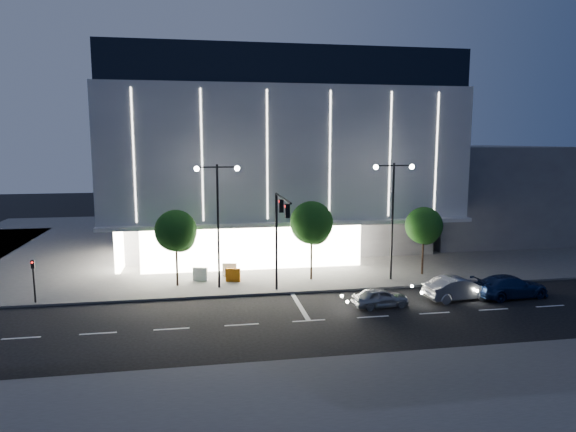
{
  "coord_description": "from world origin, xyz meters",
  "views": [
    {
      "loc": [
        -4.2,
        -30.18,
        10.64
      ],
      "look_at": [
        2.29,
        7.5,
        5.0
      ],
      "focal_mm": 32.0,
      "sensor_mm": 36.0,
      "label": 1
    }
  ],
  "objects_px": {
    "street_lamp_west": "(218,208)",
    "tree_mid": "(312,225)",
    "barrier_d": "(230,269)",
    "ped_signal_far": "(34,277)",
    "tree_right": "(424,228)",
    "car_lead": "(380,298)",
    "barrier_c": "(233,275)",
    "car_third": "(510,286)",
    "car_second": "(459,288)",
    "traffic_mast": "(280,225)",
    "street_lamp_east": "(393,204)",
    "barrier_b": "(200,274)",
    "tree_left": "(176,233)"
  },
  "relations": [
    {
      "from": "ped_signal_far",
      "to": "car_lead",
      "type": "relative_size",
      "value": 0.82
    },
    {
      "from": "tree_right",
      "to": "car_third",
      "type": "bearing_deg",
      "value": -60.65
    },
    {
      "from": "car_third",
      "to": "barrier_c",
      "type": "height_order",
      "value": "car_third"
    },
    {
      "from": "traffic_mast",
      "to": "ped_signal_far",
      "type": "relative_size",
      "value": 2.36
    },
    {
      "from": "car_lead",
      "to": "tree_right",
      "type": "bearing_deg",
      "value": -46.79
    },
    {
      "from": "street_lamp_east",
      "to": "barrier_c",
      "type": "bearing_deg",
      "value": 173.54
    },
    {
      "from": "tree_mid",
      "to": "barrier_d",
      "type": "distance_m",
      "value": 7.42
    },
    {
      "from": "car_lead",
      "to": "tree_mid",
      "type": "bearing_deg",
      "value": 18.66
    },
    {
      "from": "traffic_mast",
      "to": "ped_signal_far",
      "type": "xyz_separation_m",
      "value": [
        -16.0,
        1.16,
        -3.14
      ]
    },
    {
      "from": "car_third",
      "to": "barrier_c",
      "type": "relative_size",
      "value": 4.76
    },
    {
      "from": "ped_signal_far",
      "to": "tree_right",
      "type": "xyz_separation_m",
      "value": [
        28.03,
        2.52,
        2.0
      ]
    },
    {
      "from": "traffic_mast",
      "to": "tree_left",
      "type": "xyz_separation_m",
      "value": [
        -6.97,
        3.68,
        -0.99
      ]
    },
    {
      "from": "street_lamp_west",
      "to": "barrier_c",
      "type": "bearing_deg",
      "value": 51.45
    },
    {
      "from": "tree_mid",
      "to": "car_second",
      "type": "distance_m",
      "value": 11.32
    },
    {
      "from": "car_third",
      "to": "barrier_b",
      "type": "relative_size",
      "value": 4.76
    },
    {
      "from": "street_lamp_east",
      "to": "barrier_b",
      "type": "bearing_deg",
      "value": 171.86
    },
    {
      "from": "barrier_d",
      "to": "tree_mid",
      "type": "bearing_deg",
      "value": -5.69
    },
    {
      "from": "tree_mid",
      "to": "barrier_b",
      "type": "distance_m",
      "value": 9.21
    },
    {
      "from": "ped_signal_far",
      "to": "barrier_b",
      "type": "distance_m",
      "value": 11.3
    },
    {
      "from": "car_lead",
      "to": "street_lamp_west",
      "type": "bearing_deg",
      "value": 54.65
    },
    {
      "from": "street_lamp_east",
      "to": "ped_signal_far",
      "type": "distance_m",
      "value": 25.37
    },
    {
      "from": "tree_mid",
      "to": "barrier_c",
      "type": "xyz_separation_m",
      "value": [
        -5.95,
        0.33,
        -3.68
      ]
    },
    {
      "from": "car_third",
      "to": "barrier_b",
      "type": "distance_m",
      "value": 22.17
    },
    {
      "from": "street_lamp_west",
      "to": "tree_mid",
      "type": "distance_m",
      "value": 7.28
    },
    {
      "from": "street_lamp_west",
      "to": "street_lamp_east",
      "type": "xyz_separation_m",
      "value": [
        13.0,
        0.0,
        0.0
      ]
    },
    {
      "from": "street_lamp_east",
      "to": "ped_signal_far",
      "type": "xyz_separation_m",
      "value": [
        -25.0,
        -1.5,
        -4.07
      ]
    },
    {
      "from": "street_lamp_east",
      "to": "tree_left",
      "type": "bearing_deg",
      "value": 176.35
    },
    {
      "from": "tree_left",
      "to": "traffic_mast",
      "type": "bearing_deg",
      "value": -27.84
    },
    {
      "from": "car_second",
      "to": "barrier_d",
      "type": "height_order",
      "value": "car_second"
    },
    {
      "from": "street_lamp_east",
      "to": "barrier_d",
      "type": "xyz_separation_m",
      "value": [
        -12.08,
        3.07,
        -5.31
      ]
    },
    {
      "from": "street_lamp_west",
      "to": "tree_left",
      "type": "bearing_deg",
      "value": 161.06
    },
    {
      "from": "tree_mid",
      "to": "barrier_b",
      "type": "relative_size",
      "value": 5.59
    },
    {
      "from": "tree_right",
      "to": "car_second",
      "type": "height_order",
      "value": "tree_right"
    },
    {
      "from": "barrier_c",
      "to": "car_lead",
      "type": "bearing_deg",
      "value": -23.03
    },
    {
      "from": "barrier_b",
      "to": "car_second",
      "type": "bearing_deg",
      "value": -5.03
    },
    {
      "from": "traffic_mast",
      "to": "car_second",
      "type": "bearing_deg",
      "value": -11.88
    },
    {
      "from": "traffic_mast",
      "to": "car_lead",
      "type": "bearing_deg",
      "value": -27.05
    },
    {
      "from": "car_second",
      "to": "ped_signal_far",
      "type": "bearing_deg",
      "value": 75.55
    },
    {
      "from": "street_lamp_west",
      "to": "street_lamp_east",
      "type": "height_order",
      "value": "same"
    },
    {
      "from": "tree_right",
      "to": "barrier_d",
      "type": "distance_m",
      "value": 15.58
    },
    {
      "from": "street_lamp_west",
      "to": "ped_signal_far",
      "type": "distance_m",
      "value": 12.76
    },
    {
      "from": "tree_mid",
      "to": "street_lamp_west",
      "type": "bearing_deg",
      "value": -171.74
    },
    {
      "from": "tree_left",
      "to": "car_third",
      "type": "relative_size",
      "value": 1.09
    },
    {
      "from": "tree_right",
      "to": "car_third",
      "type": "xyz_separation_m",
      "value": [
        3.54,
        -6.3,
        -3.12
      ]
    },
    {
      "from": "tree_left",
      "to": "tree_right",
      "type": "xyz_separation_m",
      "value": [
        19.0,
        -0.0,
        -0.15
      ]
    },
    {
      "from": "barrier_c",
      "to": "car_third",
      "type": "bearing_deg",
      "value": -4.44
    },
    {
      "from": "traffic_mast",
      "to": "barrier_c",
      "type": "distance_m",
      "value": 6.62
    },
    {
      "from": "tree_right",
      "to": "tree_left",
      "type": "bearing_deg",
      "value": 180.0
    },
    {
      "from": "car_lead",
      "to": "barrier_d",
      "type": "bearing_deg",
      "value": 40.45
    },
    {
      "from": "barrier_c",
      "to": "barrier_d",
      "type": "xyz_separation_m",
      "value": [
        -0.15,
        1.72,
        0.0
      ]
    }
  ]
}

